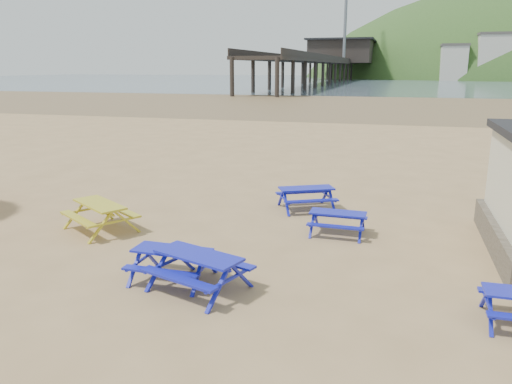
% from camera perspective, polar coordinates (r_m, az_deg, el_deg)
% --- Properties ---
extents(ground, '(400.00, 400.00, 0.00)m').
position_cam_1_polar(ground, '(13.87, -3.36, -5.35)').
color(ground, tan).
rests_on(ground, ground).
extents(wet_sand, '(400.00, 400.00, 0.00)m').
position_cam_1_polar(wet_sand, '(67.63, 12.38, 9.88)').
color(wet_sand, brown).
rests_on(wet_sand, ground).
extents(sea, '(400.00, 400.00, 0.00)m').
position_cam_1_polar(sea, '(182.44, 14.90, 12.21)').
color(sea, '#475966').
rests_on(sea, ground).
extents(picnic_table_blue_a, '(2.23, 2.08, 0.75)m').
position_cam_1_polar(picnic_table_blue_a, '(16.62, 5.76, -0.75)').
color(picnic_table_blue_a, '#1A1DB5').
rests_on(picnic_table_blue_a, ground).
extents(picnic_table_blue_b, '(1.59, 1.29, 0.65)m').
position_cam_1_polar(picnic_table_blue_b, '(14.30, 9.31, -3.53)').
color(picnic_table_blue_b, '#1A1DB5').
rests_on(picnic_table_blue_b, ground).
extents(picnic_table_blue_d, '(1.75, 1.42, 0.73)m').
position_cam_1_polar(picnic_table_blue_d, '(11.30, -9.50, -8.19)').
color(picnic_table_blue_d, '#1A1DB5').
rests_on(picnic_table_blue_d, ground).
extents(picnic_table_blue_e, '(2.31, 2.08, 0.80)m').
position_cam_1_polar(picnic_table_blue_e, '(10.75, -6.54, -9.05)').
color(picnic_table_blue_e, '#1A1DB5').
rests_on(picnic_table_blue_e, ground).
extents(picnic_table_yellow, '(2.50, 2.39, 0.82)m').
position_cam_1_polar(picnic_table_yellow, '(15.08, -17.35, -2.73)').
color(picnic_table_yellow, gold).
rests_on(picnic_table_yellow, ground).
extents(pier, '(24.00, 220.00, 39.29)m').
position_cam_1_polar(pier, '(191.87, 9.53, 14.18)').
color(pier, black).
rests_on(pier, ground).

